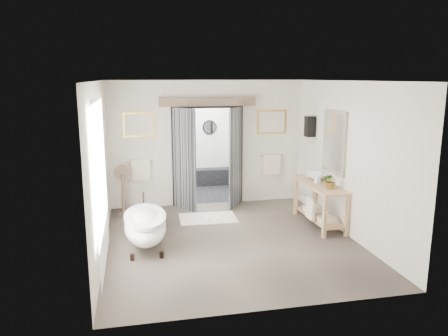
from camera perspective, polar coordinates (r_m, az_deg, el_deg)
The scene contains 13 objects.
ground_plane at distance 8.17m, azimuth 0.87°, elevation -9.46°, with size 5.00×5.00×0.00m, color #64584B.
room_shell at distance 7.58m, azimuth 0.83°, elevation 3.42°, with size 4.52×5.02×2.91m.
shower_room at distance 11.73m, azimuth -3.38°, elevation 1.66°, with size 2.22×2.01×2.51m.
back_wall_dressing at distance 9.99m, azimuth -2.01°, elevation 3.73°, with size 3.82×0.75×2.52m.
clawfoot_tub at distance 7.90m, azimuth -10.25°, elevation -7.40°, with size 0.73×1.63×0.80m.
vanity at distance 9.07m, azimuth 12.32°, elevation -4.22°, with size 0.57×1.60×0.85m.
pedestal_mirror at distance 9.63m, azimuth -13.01°, elevation -3.36°, with size 0.34×0.22×1.15m.
rug at distance 9.40m, azimuth -2.11°, elevation -6.54°, with size 1.20×0.80×0.01m, color beige.
slippers at distance 9.30m, azimuth -1.57°, elevation -6.54°, with size 0.33×0.25×0.05m.
basin at distance 9.26m, azimuth 12.04°, elevation -1.18°, with size 0.45×0.45×0.15m, color white.
plant at distance 8.62m, azimuth 13.83°, elevation -1.61°, with size 0.30×0.26×0.33m, color gray.
soap_bottle_a at distance 9.00m, azimuth 12.11°, elevation -1.41°, with size 0.09×0.09×0.19m, color gray.
soap_bottle_b at distance 9.56m, azimuth 10.99°, elevation -0.62°, with size 0.15×0.15×0.19m, color gray.
Camera 1 is at (-1.67, -7.43, 2.96)m, focal length 35.00 mm.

